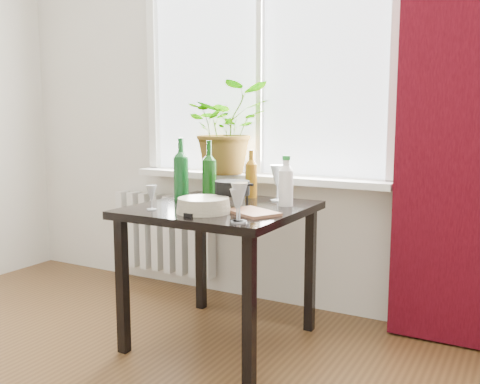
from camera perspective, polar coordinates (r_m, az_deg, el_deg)
The scene contains 19 objects.
window at distance 3.42m, azimuth 2.33°, elevation 14.71°, with size 1.72×0.08×1.62m.
windowsill at distance 3.36m, azimuth 1.72°, elevation 1.58°, with size 1.72×0.20×0.04m.
curtain at distance 2.97m, azimuth 21.37°, elevation 9.28°, with size 0.50×0.12×2.56m.
radiator at distance 3.85m, azimuth -8.10°, elevation -4.36°, with size 0.80×0.10×0.55m.
table at distance 2.82m, azimuth -2.07°, elevation -3.34°, with size 0.85×0.85×0.74m.
potted_plant at distance 3.37m, azimuth -1.39°, elevation 6.82°, with size 0.52×0.45×0.57m, color #3C7D21.
wine_bottle_left at distance 3.01m, azimuth -6.32°, elevation 2.55°, with size 0.08×0.08×0.35m, color #0D4718, non-canonical shape.
wine_bottle_right at distance 2.96m, azimuth -3.30°, elevation 2.32°, with size 0.08×0.08×0.34m, color #0D410C, non-canonical shape.
bottle_amber at distance 3.07m, azimuth 1.21°, elevation 2.02°, with size 0.07×0.07×0.28m, color brown, non-canonical shape.
cleaning_bottle at distance 2.79m, azimuth 4.93°, elevation 1.18°, with size 0.07×0.07×0.26m, color white, non-canonical shape.
wineglass_front_right at distance 2.36m, azimuth -0.06°, elevation -1.08°, with size 0.08×0.08×0.18m, color silver, non-canonical shape.
wineglass_far_right at distance 2.36m, azimuth -0.32°, elevation -1.43°, with size 0.07×0.07×0.15m, color #B5BAC3, non-canonical shape.
wineglass_back_center at distance 2.96m, azimuth 4.04°, elevation 1.03°, with size 0.09×0.09×0.21m, color silver, non-canonical shape.
wineglass_back_left at distance 3.17m, azimuth -3.38°, elevation 1.06°, with size 0.07×0.07×0.16m, color #B4BDC2, non-canonical shape.
wineglass_front_left at distance 2.71m, azimuth -9.41°, elevation -0.58°, with size 0.05×0.05×0.13m, color #B0B7BE, non-canonical shape.
plate_stack at distance 2.61m, azimuth -3.91°, elevation -1.43°, with size 0.27×0.27×0.07m, color beige.
fondue_pot at distance 2.74m, azimuth -0.83°, elevation -0.24°, with size 0.21×0.18×0.14m, color black, non-canonical shape.
tv_remote at distance 2.56m, azimuth -4.41°, elevation -2.25°, with size 0.05×0.16×0.02m, color black.
cutting_board at distance 2.58m, azimuth 1.31°, elevation -2.17°, with size 0.26×0.17×0.01m, color #935F42.
Camera 1 is at (1.52, -0.82, 1.21)m, focal length 40.00 mm.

